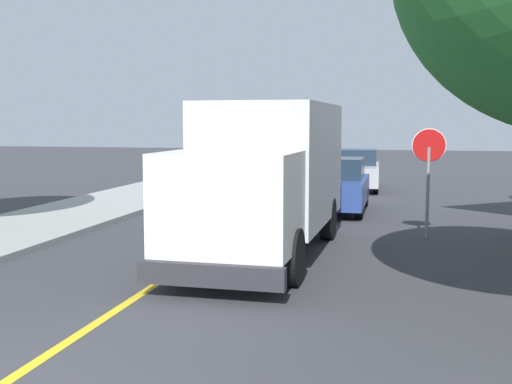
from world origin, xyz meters
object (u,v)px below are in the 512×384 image
Objects in this scene: stop_sign at (429,162)px; box_truck at (266,171)px; parked_car_mid at (357,171)px; parked_car_near at (337,186)px.

box_truck is at bearing -143.05° from stop_sign.
parked_car_near is at bearing -91.05° from parked_car_mid.
stop_sign is (3.40, 2.56, 0.09)m from box_truck.
stop_sign is (2.61, -4.33, 1.06)m from parked_car_near.
parked_car_mid is 1.69× the size of stop_sign.
stop_sign is at bearing -58.99° from parked_car_near.
stop_sign reaches higher than parked_car_near.
stop_sign reaches higher than parked_car_mid.
stop_sign is (2.48, -10.98, 1.06)m from parked_car_mid.
parked_car_mid is 11.31m from stop_sign.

